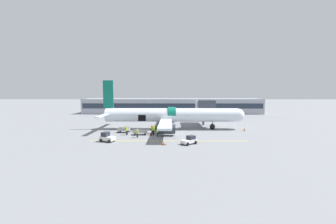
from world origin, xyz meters
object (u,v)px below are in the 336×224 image
object	(u,v)px
airplane	(170,116)
suitcase_on_tarmac_upright	(151,134)
baggage_cart_queued	(124,130)
baggage_cart_loading	(141,132)
ground_crew_helper	(137,133)
ground_crew_marshal	(158,128)
baggage_tug_lead	(189,140)
baggage_tug_mid	(107,138)
ground_crew_driver	(158,132)
ground_crew_loader_b	(154,130)
ground_crew_supervisor	(152,129)
ground_crew_loader_a	(127,130)

from	to	relation	value
airplane	suitcase_on_tarmac_upright	size ratio (longest dim) A/B	57.58
baggage_cart_queued	baggage_cart_loading	bearing A→B (deg)	-30.77
ground_crew_helper	ground_crew_marshal	bearing A→B (deg)	57.26
baggage_tug_lead	baggage_cart_queued	size ratio (longest dim) A/B	0.83
baggage_tug_mid	baggage_cart_queued	bearing A→B (deg)	82.70
ground_crew_driver	ground_crew_helper	size ratio (longest dim) A/B	1.03
ground_crew_helper	ground_crew_marshal	size ratio (longest dim) A/B	0.94
baggage_cart_queued	airplane	bearing A→B (deg)	24.23
airplane	ground_crew_marshal	bearing A→B (deg)	-123.30
ground_crew_loader_b	ground_crew_helper	xyz separation A→B (m)	(-2.82, -2.49, -0.10)
baggage_tug_lead	baggage_cart_queued	xyz separation A→B (m)	(-12.94, 9.72, -0.10)
ground_crew_supervisor	ground_crew_marshal	bearing A→B (deg)	51.15
ground_crew_loader_b	airplane	bearing A→B (deg)	64.89
airplane	baggage_cart_loading	world-z (taller)	airplane
airplane	baggage_cart_loading	xyz separation A→B (m)	(-5.71, -6.64, -2.65)
baggage_cart_loading	baggage_tug_mid	bearing A→B (deg)	-130.06
airplane	ground_crew_driver	xyz separation A→B (m)	(-2.25, -8.26, -2.26)
suitcase_on_tarmac_upright	ground_crew_loader_a	bearing A→B (deg)	172.80
ground_crew_loader_a	ground_crew_marshal	world-z (taller)	ground_crew_loader_a
baggage_tug_mid	ground_crew_driver	bearing A→B (deg)	26.92
baggage_cart_loading	baggage_cart_queued	distance (m)	4.53
baggage_cart_loading	ground_crew_marshal	size ratio (longest dim) A/B	2.20
ground_crew_driver	ground_crew_marshal	xyz separation A→B (m)	(-0.21, 4.52, 0.03)
ground_crew_supervisor	suitcase_on_tarmac_upright	size ratio (longest dim) A/B	3.19
baggage_tug_mid	baggage_cart_loading	bearing A→B (deg)	49.94
airplane	ground_crew_supervisor	size ratio (longest dim) A/B	18.04
ground_crew_helper	ground_crew_loader_a	bearing A→B (deg)	136.62
baggage_cart_loading	ground_crew_helper	distance (m)	2.61
ground_crew_driver	ground_crew_supervisor	xyz separation A→B (m)	(-1.33, 3.13, 0.09)
ground_crew_driver	baggage_cart_queued	bearing A→B (deg)	151.86
airplane	suitcase_on_tarmac_upright	bearing A→B (deg)	-115.35
airplane	ground_crew_loader_b	size ratio (longest dim) A/B	18.37
baggage_cart_loading	baggage_cart_queued	xyz separation A→B (m)	(-3.90, 2.32, -0.02)
baggage_cart_queued	ground_crew_helper	distance (m)	6.10
baggage_tug_mid	suitcase_on_tarmac_upright	xyz separation A→B (m)	(7.10, 5.01, -0.44)
baggage_tug_lead	ground_crew_supervisor	distance (m)	11.28
baggage_tug_mid	ground_crew_loader_a	xyz separation A→B (m)	(2.23, 5.63, 0.27)
baggage_tug_lead	ground_crew_loader_a	bearing A→B (deg)	148.75
airplane	suitcase_on_tarmac_upright	xyz separation A→B (m)	(-3.56, -7.51, -2.91)
ground_crew_loader_b	ground_crew_driver	size ratio (longest dim) A/B	1.08
baggage_cart_queued	ground_crew_driver	distance (m)	8.35
ground_crew_loader_a	ground_crew_helper	size ratio (longest dim) A/B	1.10
baggage_tug_lead	baggage_cart_queued	bearing A→B (deg)	143.10
airplane	ground_crew_loader_a	xyz separation A→B (m)	(-8.43, -6.90, -2.20)
baggage_cart_queued	ground_crew_supervisor	bearing A→B (deg)	-7.64
ground_crew_supervisor	ground_crew_driver	bearing A→B (deg)	-66.96
baggage_tug_mid	ground_crew_supervisor	bearing A→B (deg)	46.26
ground_crew_helper	suitcase_on_tarmac_upright	xyz separation A→B (m)	(2.42, 1.70, -0.62)
baggage_tug_mid	airplane	bearing A→B (deg)	49.61
baggage_cart_loading	baggage_cart_queued	world-z (taller)	baggage_cart_loading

